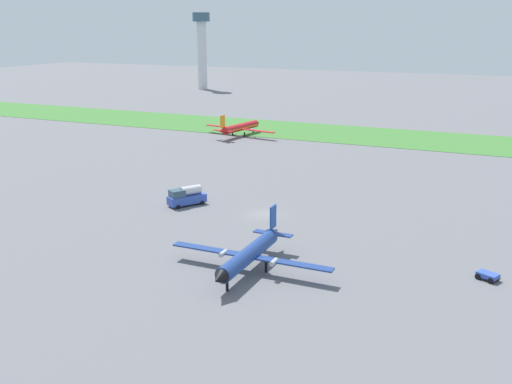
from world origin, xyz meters
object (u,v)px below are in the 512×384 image
at_px(fuel_truck_midfield, 186,196).
at_px(control_tower, 202,44).
at_px(baggage_cart_near_gate, 488,275).
at_px(airplane_foreground_turboprop, 250,254).
at_px(airplane_taxiing_turboprop, 240,127).

xyz_separation_m(fuel_truck_midfield, control_tower, (-87.30, 165.31, 19.03)).
bearing_deg(baggage_cart_near_gate, airplane_foreground_turboprop, 44.88).
relative_size(airplane_taxiing_turboprop, airplane_foreground_turboprop, 1.03).
height_order(airplane_taxiing_turboprop, fuel_truck_midfield, airplane_taxiing_turboprop).
xyz_separation_m(airplane_foreground_turboprop, fuel_truck_midfield, (-21.50, 21.26, -0.79)).
height_order(airplane_foreground_turboprop, control_tower, control_tower).
distance_m(airplane_taxiing_turboprop, airplane_foreground_turboprop, 92.71).
distance_m(baggage_cart_near_gate, control_tower, 224.51).
bearing_deg(fuel_truck_midfield, baggage_cart_near_gate, 109.01).
xyz_separation_m(airplane_taxiing_turboprop, fuel_truck_midfield, (19.21, -62.03, -0.88)).
height_order(baggage_cart_near_gate, fuel_truck_midfield, fuel_truck_midfield).
height_order(airplane_taxiing_turboprop, control_tower, control_tower).
distance_m(airplane_taxiing_turboprop, control_tower, 125.03).
xyz_separation_m(airplane_foreground_turboprop, control_tower, (-108.80, 186.57, 18.24)).
relative_size(baggage_cart_near_gate, fuel_truck_midfield, 0.43).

